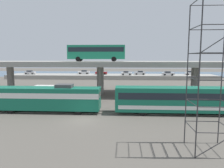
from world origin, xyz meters
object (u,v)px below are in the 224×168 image
parked_car_3 (30,72)px  parked_car_5 (101,73)px  train_coach_lead (193,99)px  parked_car_0 (140,73)px  train_locomotive (42,97)px  parked_car_2 (84,72)px  transit_bus_on_overpass (96,52)px  parked_car_6 (191,73)px  parked_car_1 (168,73)px  scaffolding_tower (212,74)px  parked_car_4 (126,73)px  service_truck_east (43,93)px  service_truck_west (183,95)px

parked_car_3 → parked_car_5: same height
train_coach_lead → parked_car_0: size_ratio=5.22×
train_locomotive → parked_car_2: (-3.95, 53.50, 0.08)m
transit_bus_on_overpass → parked_car_6: transit_bus_on_overpass is taller
train_locomotive → parked_car_5: train_locomotive is taller
train_locomotive → parked_car_1: train_locomotive is taller
scaffolding_tower → parked_car_3: bearing=125.2°
transit_bus_on_overpass → parked_car_1: (21.98, 33.81, -7.02)m
parked_car_5 → parked_car_4: bearing=-13.8°
parked_car_3 → parked_car_4: bearing=-3.3°
parked_car_3 → scaffolding_tower: bearing=-54.8°
train_coach_lead → transit_bus_on_overpass: size_ratio=1.83×
transit_bus_on_overpass → parked_car_4: bearing=-101.1°
transit_bus_on_overpass → service_truck_east: 14.17m
train_locomotive → parked_car_2: 53.64m
parked_car_3 → parked_car_6: bearing=0.4°
parked_car_1 → parked_car_3: (-53.23, 2.49, -0.00)m
train_locomotive → parked_car_0: size_ratio=4.01×
transit_bus_on_overpass → parked_car_2: size_ratio=2.65×
transit_bus_on_overpass → scaffolding_tower: scaffolding_tower is taller
transit_bus_on_overpass → service_truck_west: bearing=153.3°
train_coach_lead → scaffolding_tower: scaffolding_tower is taller
train_coach_lead → parked_car_2: train_coach_lead is taller
scaffolding_tower → parked_car_2: bearing=109.7°
scaffolding_tower → parked_car_5: (-16.31, 63.20, -4.42)m
train_locomotive → train_coach_lead: train_locomotive is taller
parked_car_0 → train_locomotive: bearing=70.4°
parked_car_1 → parked_car_6: size_ratio=1.06×
service_truck_east → parked_car_5: size_ratio=1.51×
service_truck_east → transit_bus_on_overpass: bearing=-137.2°
train_locomotive → transit_bus_on_overpass: size_ratio=1.41×
parked_car_2 → parked_car_6: bearing=177.1°
train_coach_lead → parked_car_2: 59.46m
scaffolding_tower → parked_car_6: 66.08m
parked_car_2 → parked_car_1: bearing=171.2°
scaffolding_tower → service_truck_east: bearing=139.7°
parked_car_0 → parked_car_6: 19.16m
parked_car_3 → train_locomotive: bearing=-63.9°
service_truck_west → parked_car_0: bearing=-84.6°
train_coach_lead → parked_car_0: bearing=-85.8°
train_locomotive → service_truck_east: train_locomotive is taller
parked_car_4 → parked_car_1: bearing=-1.1°
train_locomotive → parked_car_0: bearing=-109.6°
train_coach_lead → scaffolding_tower: bearing=78.7°
train_locomotive → scaffolding_tower: scaffolding_tower is taller
scaffolding_tower → transit_bus_on_overpass: bearing=116.4°
train_locomotive → scaffolding_tower: size_ratio=1.33×
scaffolding_tower → parked_car_1: size_ratio=2.90×
parked_car_1 → parked_car_6: same height
transit_bus_on_overpass → service_truck_west: 19.57m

